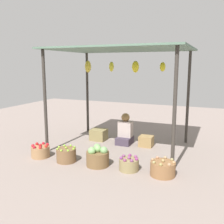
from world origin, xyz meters
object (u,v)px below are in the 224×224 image
object	(u,v)px
basket_purple_onions	(129,164)
basket_potatoes	(163,168)
basket_red_apples	(40,151)
wooden_crate_near_vendor	(99,135)
wooden_crate_stacked_rear	(146,141)
vendor_person	(125,132)
basket_cabbages	(98,157)
basket_limes	(66,155)

from	to	relation	value
basket_purple_onions	basket_potatoes	world-z (taller)	basket_potatoes
basket_red_apples	basket_purple_onions	bearing A→B (deg)	2.02
wooden_crate_near_vendor	wooden_crate_stacked_rear	distance (m)	1.31
vendor_person	wooden_crate_near_vendor	size ratio (longest dim) A/B	1.98
basket_potatoes	basket_cabbages	bearing A→B (deg)	-178.07
basket_red_apples	wooden_crate_near_vendor	size ratio (longest dim) A/B	1.00
vendor_person	basket_red_apples	size ratio (longest dim) A/B	1.97
basket_limes	wooden_crate_near_vendor	bearing A→B (deg)	92.26
basket_cabbages	wooden_crate_stacked_rear	world-z (taller)	basket_cabbages
basket_cabbages	basket_potatoes	size ratio (longest dim) A/B	1.00
wooden_crate_stacked_rear	wooden_crate_near_vendor	bearing A→B (deg)	178.53
basket_red_apples	basket_purple_onions	size ratio (longest dim) A/B	1.06
basket_purple_onions	vendor_person	bearing A→B (deg)	112.69
basket_limes	basket_red_apples	bearing A→B (deg)	178.94
vendor_person	basket_potatoes	size ratio (longest dim) A/B	1.73
basket_purple_onions	basket_red_apples	bearing A→B (deg)	-177.98
wooden_crate_stacked_rear	vendor_person	bearing A→B (deg)	179.28
basket_cabbages	wooden_crate_stacked_rear	size ratio (longest dim) A/B	1.39
wooden_crate_stacked_rear	basket_red_apples	bearing A→B (deg)	-139.79
basket_red_apples	basket_purple_onions	xyz separation A→B (m)	(2.00, 0.07, -0.01)
basket_potatoes	basket_red_apples	bearing A→B (deg)	-178.08
basket_cabbages	basket_purple_onions	bearing A→B (deg)	2.25
vendor_person	basket_limes	distance (m)	1.78
basket_potatoes	wooden_crate_near_vendor	xyz separation A→B (m)	(-2.04, 1.56, 0.01)
basket_cabbages	wooden_crate_stacked_rear	bearing A→B (deg)	70.66
vendor_person	basket_potatoes	xyz separation A→B (m)	(1.29, -1.53, -0.17)
basket_red_apples	wooden_crate_stacked_rear	bearing A→B (deg)	40.21
vendor_person	basket_potatoes	world-z (taller)	vendor_person
basket_cabbages	basket_purple_onions	size ratio (longest dim) A/B	1.21
basket_limes	wooden_crate_near_vendor	xyz separation A→B (m)	(-0.07, 1.66, 0.00)
basket_red_apples	basket_limes	world-z (taller)	basket_limes
wooden_crate_stacked_rear	basket_purple_onions	bearing A→B (deg)	-86.45
basket_potatoes	wooden_crate_stacked_rear	xyz separation A→B (m)	(-0.73, 1.52, -0.00)
basket_red_apples	basket_limes	bearing A→B (deg)	-1.06
basket_limes	basket_cabbages	size ratio (longest dim) A/B	0.89
basket_potatoes	wooden_crate_stacked_rear	bearing A→B (deg)	115.71
basket_red_apples	wooden_crate_near_vendor	bearing A→B (deg)	69.96
vendor_person	wooden_crate_stacked_rear	bearing A→B (deg)	-0.72
vendor_person	basket_limes	world-z (taller)	vendor_person
basket_purple_onions	basket_limes	bearing A→B (deg)	-176.45
vendor_person	basket_red_apples	xyz separation A→B (m)	(-1.36, -1.62, -0.17)
vendor_person	basket_red_apples	distance (m)	2.12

